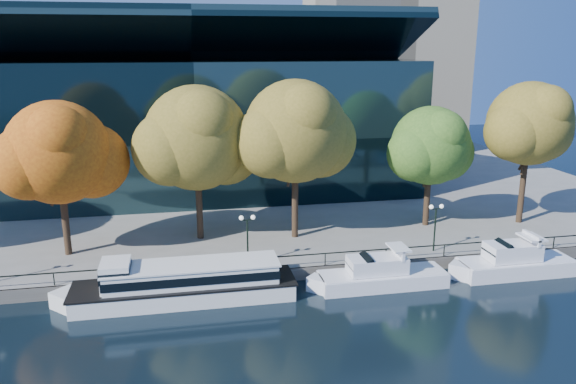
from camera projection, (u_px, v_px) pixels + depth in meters
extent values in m
plane|color=black|center=(269.00, 300.00, 40.11)|extent=(160.00, 160.00, 0.00)
cube|color=slate|center=(225.00, 178.00, 74.61)|extent=(90.00, 67.00, 1.00)
cube|color=#47443F|center=(262.00, 277.00, 42.87)|extent=(90.00, 0.25, 1.00)
cube|color=black|center=(262.00, 258.00, 42.69)|extent=(88.20, 0.08, 0.08)
cube|color=black|center=(262.00, 264.00, 42.82)|extent=(0.07, 0.07, 0.90)
cube|color=black|center=(193.00, 127.00, 67.67)|extent=(50.00, 24.00, 16.00)
cube|color=black|center=(190.00, 46.00, 61.45)|extent=(50.00, 17.14, 7.86)
cube|color=silver|center=(185.00, 292.00, 40.04)|extent=(15.43, 3.75, 1.21)
cube|color=black|center=(185.00, 284.00, 39.88)|extent=(15.74, 3.82, 0.13)
cube|color=silver|center=(71.00, 301.00, 38.60)|extent=(3.10, 3.10, 1.21)
cube|color=silver|center=(192.00, 274.00, 39.81)|extent=(12.04, 3.07, 1.32)
cube|color=black|center=(192.00, 273.00, 39.79)|extent=(12.19, 3.15, 0.61)
cube|color=silver|center=(192.00, 264.00, 39.62)|extent=(12.35, 3.22, 0.11)
cube|color=silver|center=(116.00, 275.00, 38.76)|extent=(1.98, 2.62, 1.98)
cube|color=black|center=(116.00, 272.00, 38.70)|extent=(2.04, 2.70, 0.77)
cube|color=white|center=(382.00, 279.00, 42.26)|extent=(9.63, 2.75, 1.10)
cube|color=white|center=(321.00, 285.00, 41.36)|extent=(2.11, 2.11, 1.10)
cube|color=white|center=(383.00, 272.00, 42.11)|extent=(9.44, 2.70, 0.07)
cube|color=white|center=(377.00, 265.00, 41.85)|extent=(4.33, 2.06, 1.19)
cube|color=black|center=(361.00, 265.00, 41.60)|extent=(1.90, 1.98, 1.50)
cube|color=white|center=(398.00, 252.00, 41.94)|extent=(0.23, 2.15, 0.73)
cube|color=white|center=(399.00, 247.00, 41.84)|extent=(1.28, 2.15, 0.14)
cube|color=white|center=(516.00, 267.00, 44.44)|extent=(9.15, 2.85, 1.22)
cube|color=white|center=(463.00, 271.00, 43.59)|extent=(2.24, 2.24, 1.22)
cube|color=white|center=(517.00, 260.00, 44.28)|extent=(8.96, 2.79, 0.08)
cube|color=white|center=(512.00, 251.00, 44.01)|extent=(4.12, 2.13, 1.32)
cube|color=black|center=(499.00, 251.00, 43.76)|extent=(1.86, 2.05, 1.54)
cube|color=white|center=(532.00, 238.00, 44.05)|extent=(0.25, 2.22, 0.81)
cube|color=white|center=(532.00, 237.00, 44.02)|extent=(1.42, 2.22, 0.15)
cylinder|color=black|center=(65.00, 214.00, 45.29)|extent=(0.56, 0.56, 6.80)
cylinder|color=black|center=(68.00, 182.00, 44.89)|extent=(1.11, 1.67, 3.41)
cylinder|color=black|center=(56.00, 186.00, 44.31)|extent=(1.02, 1.15, 3.05)
sphere|color=#9C380C|center=(58.00, 152.00, 43.99)|extent=(8.18, 8.18, 8.18)
sphere|color=#9C380C|center=(91.00, 161.00, 45.83)|extent=(6.14, 6.14, 6.14)
sphere|color=#9C380C|center=(29.00, 163.00, 42.99)|extent=(5.73, 5.73, 5.73)
sphere|color=#9C380C|center=(58.00, 137.00, 42.14)|extent=(4.91, 4.91, 4.91)
cylinder|color=black|center=(199.00, 199.00, 49.07)|extent=(0.56, 0.56, 7.19)
cylinder|color=black|center=(203.00, 167.00, 48.63)|extent=(1.16, 1.74, 3.60)
cylinder|color=black|center=(193.00, 171.00, 48.05)|extent=(1.06, 1.20, 3.22)
sphere|color=brown|center=(196.00, 138.00, 47.69)|extent=(8.99, 8.99, 8.99)
sphere|color=brown|center=(225.00, 147.00, 49.72)|extent=(6.74, 6.74, 6.74)
sphere|color=brown|center=(170.00, 149.00, 46.59)|extent=(6.30, 6.30, 6.30)
sphere|color=brown|center=(202.00, 122.00, 45.67)|extent=(5.40, 5.40, 5.40)
cylinder|color=black|center=(295.00, 196.00, 49.37)|extent=(0.56, 0.56, 7.60)
cylinder|color=black|center=(300.00, 162.00, 48.89)|extent=(1.20, 1.82, 3.80)
cylinder|color=black|center=(291.00, 166.00, 48.32)|extent=(1.10, 1.25, 3.40)
sphere|color=brown|center=(295.00, 131.00, 47.91)|extent=(8.87, 8.87, 8.87)
sphere|color=brown|center=(319.00, 141.00, 49.91)|extent=(6.65, 6.65, 6.65)
sphere|color=brown|center=(271.00, 142.00, 46.83)|extent=(6.21, 6.21, 6.21)
sphere|color=brown|center=(305.00, 116.00, 45.91)|extent=(5.32, 5.32, 5.32)
cylinder|color=black|center=(427.00, 194.00, 52.87)|extent=(0.56, 0.56, 6.13)
cylinder|color=black|center=(433.00, 168.00, 52.54)|extent=(1.04, 1.54, 3.09)
cylinder|color=black|center=(426.00, 172.00, 51.95)|extent=(0.95, 1.07, 2.76)
sphere|color=#31591C|center=(430.00, 146.00, 51.69)|extent=(7.28, 7.28, 7.28)
sphere|color=#31591C|center=(444.00, 152.00, 53.34)|extent=(5.46, 5.46, 5.46)
sphere|color=#31591C|center=(415.00, 154.00, 50.80)|extent=(5.10, 5.10, 5.10)
sphere|color=#31591C|center=(442.00, 134.00, 50.05)|extent=(4.37, 4.37, 4.37)
cylinder|color=black|center=(523.00, 184.00, 53.46)|extent=(0.56, 0.56, 7.67)
cylinder|color=black|center=(530.00, 152.00, 52.98)|extent=(1.21, 1.84, 3.83)
cylinder|color=black|center=(524.00, 156.00, 52.40)|extent=(1.11, 1.26, 3.43)
sphere|color=brown|center=(529.00, 124.00, 51.99)|extent=(7.77, 7.77, 7.77)
sphere|color=brown|center=(541.00, 131.00, 53.75)|extent=(5.83, 5.83, 5.83)
sphere|color=brown|center=(515.00, 132.00, 51.04)|extent=(5.44, 5.44, 5.44)
sphere|color=brown|center=(545.00, 111.00, 50.24)|extent=(4.66, 4.66, 4.66)
cylinder|color=black|center=(248.00, 243.00, 43.49)|extent=(0.14, 0.14, 3.60)
cube|color=black|center=(247.00, 220.00, 43.02)|extent=(0.90, 0.06, 0.06)
sphere|color=white|center=(241.00, 218.00, 42.88)|extent=(0.36, 0.36, 0.36)
sphere|color=white|center=(253.00, 217.00, 43.05)|extent=(0.36, 0.36, 0.36)
cylinder|color=black|center=(435.00, 230.00, 46.40)|extent=(0.14, 0.14, 3.60)
cube|color=black|center=(436.00, 209.00, 45.92)|extent=(0.90, 0.06, 0.06)
sphere|color=white|center=(431.00, 207.00, 45.79)|extent=(0.36, 0.36, 0.36)
sphere|color=white|center=(442.00, 206.00, 45.96)|extent=(0.36, 0.36, 0.36)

